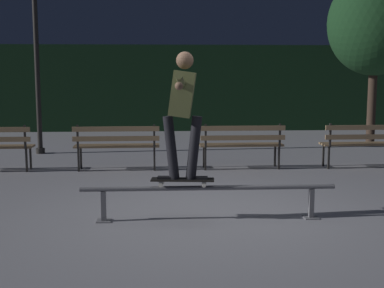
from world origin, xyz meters
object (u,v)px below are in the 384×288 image
(lamp_post_left, at_px, (36,43))
(tree_far_right, at_px, (375,24))
(skateboard, at_px, (183,180))
(park_bench_right_center, at_px, (242,141))
(park_bench_rightmost, at_px, (364,140))
(grind_rail, at_px, (209,193))
(skateboarder, at_px, (183,104))
(park_bench_left_center, at_px, (117,142))

(lamp_post_left, bearing_deg, tree_far_right, 8.81)
(tree_far_right, distance_m, lamp_post_left, 8.34)
(skateboard, height_order, park_bench_right_center, park_bench_right_center)
(skateboard, distance_m, tree_far_right, 9.02)
(skateboard, xyz_separation_m, park_bench_rightmost, (3.63, 3.43, 0.03))
(skateboard, bearing_deg, grind_rail, -0.00)
(park_bench_right_center, relative_size, park_bench_rightmost, 1.00)
(skateboarder, height_order, tree_far_right, tree_far_right)
(park_bench_left_center, relative_size, tree_far_right, 0.37)
(skateboard, relative_size, lamp_post_left, 0.20)
(park_bench_rightmost, bearing_deg, lamp_post_left, 161.60)
(skateboarder, bearing_deg, park_bench_left_center, 107.86)
(skateboarder, height_order, park_bench_rightmost, skateboarder)
(grind_rail, distance_m, park_bench_left_center, 3.72)
(park_bench_right_center, xyz_separation_m, lamp_post_left, (-4.30, 2.22, 1.94))
(skateboard, xyz_separation_m, skateboarder, (0.00, -0.00, 0.94))
(park_bench_right_center, xyz_separation_m, park_bench_rightmost, (2.37, 0.00, 0.00))
(park_bench_right_center, relative_size, lamp_post_left, 0.41)
(tree_far_right, xyz_separation_m, lamp_post_left, (-8.22, -1.27, -0.58))
(grind_rail, xyz_separation_m, tree_far_right, (4.86, 6.92, 2.72))
(park_bench_right_center, xyz_separation_m, tree_far_right, (3.92, 3.49, 2.53))
(skateboarder, height_order, park_bench_right_center, skateboarder)
(skateboard, xyz_separation_m, tree_far_right, (5.19, 6.92, 2.55))
(grind_rail, xyz_separation_m, park_bench_left_center, (-1.43, 3.43, 0.19))
(skateboarder, bearing_deg, park_bench_rightmost, 43.40)
(grind_rail, distance_m, skateboard, 0.36)
(skateboard, bearing_deg, lamp_post_left, 118.25)
(skateboarder, xyz_separation_m, park_bench_rightmost, (3.63, 3.43, -0.91))
(grind_rail, distance_m, tree_far_right, 8.89)
(tree_far_right, relative_size, lamp_post_left, 1.13)
(tree_far_right, bearing_deg, grind_rail, -125.09)
(skateboarder, distance_m, park_bench_rightmost, 5.08)
(tree_far_right, bearing_deg, park_bench_rightmost, -114.04)
(grind_rail, relative_size, lamp_post_left, 0.82)
(park_bench_rightmost, xyz_separation_m, tree_far_right, (1.56, 3.49, 2.53))
(park_bench_rightmost, height_order, lamp_post_left, lamp_post_left)
(park_bench_left_center, bearing_deg, skateboard, -72.18)
(skateboard, distance_m, park_bench_left_center, 3.60)
(skateboarder, bearing_deg, grind_rail, 0.05)
(skateboard, distance_m, lamp_post_left, 6.71)
(grind_rail, relative_size, park_bench_left_center, 1.98)
(park_bench_right_center, bearing_deg, skateboarder, -110.19)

